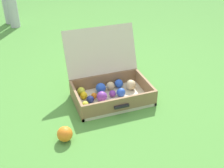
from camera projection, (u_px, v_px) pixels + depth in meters
name	position (u px, v px, depth m)	size (l,w,h in m)	color
ground_plane	(113.00, 105.00, 2.13)	(16.00, 16.00, 0.00)	#4C8C38
open_suitcase	(109.00, 84.00, 2.18)	(0.57, 0.55, 0.48)	beige
stray_ball_on_grass	(65.00, 134.00, 1.77)	(0.10, 0.10, 0.10)	orange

